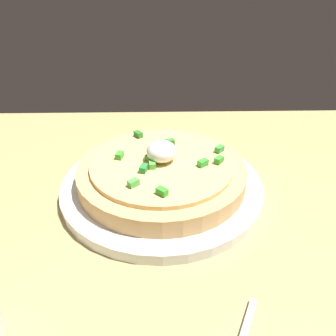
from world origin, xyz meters
TOP-DOWN VIEW (x-y plane):
  - dining_table at (0.00, 0.00)cm, footprint 91.77×69.16cm
  - plate at (-0.35, -7.12)cm, footprint 26.89×26.89cm
  - pizza at (-0.34, -7.12)cm, footprint 22.20×22.20cm

SIDE VIEW (x-z plane):
  - dining_table at x=0.00cm, z-range 0.00..2.47cm
  - plate at x=-0.35cm, z-range 2.47..3.92cm
  - pizza at x=-0.34cm, z-range 2.60..8.30cm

